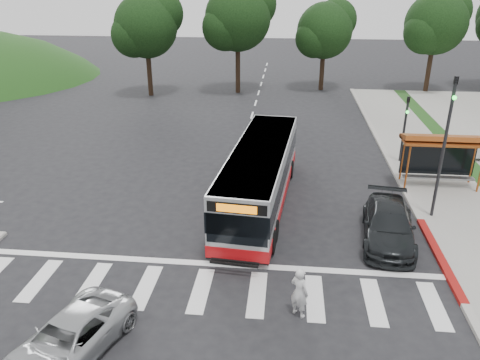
# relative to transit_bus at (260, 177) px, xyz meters

# --- Properties ---
(ground) EXTENTS (140.00, 140.00, 0.00)m
(ground) POSITION_rel_transit_bus_xyz_m (-1.63, -2.12, -1.45)
(ground) COLOR black
(ground) RESTS_ON ground
(sidewalk_east) EXTENTS (4.00, 40.00, 0.12)m
(sidewalk_east) POSITION_rel_transit_bus_xyz_m (9.37, 5.88, -1.39)
(sidewalk_east) COLOR gray
(sidewalk_east) RESTS_ON ground
(curb_east) EXTENTS (0.30, 40.00, 0.15)m
(curb_east) POSITION_rel_transit_bus_xyz_m (7.37, 5.88, -1.37)
(curb_east) COLOR #9E9991
(curb_east) RESTS_ON ground
(curb_east_red) EXTENTS (0.32, 6.00, 0.15)m
(curb_east_red) POSITION_rel_transit_bus_xyz_m (7.37, -4.12, -1.37)
(curb_east_red) COLOR maroon
(curb_east_red) RESTS_ON ground
(crosswalk_ladder) EXTENTS (18.00, 2.60, 0.01)m
(crosswalk_ladder) POSITION_rel_transit_bus_xyz_m (-1.63, -7.12, -1.44)
(crosswalk_ladder) COLOR silver
(crosswalk_ladder) RESTS_ON ground
(bus_shelter) EXTENTS (4.20, 1.60, 2.86)m
(bus_shelter) POSITION_rel_transit_bus_xyz_m (9.17, 2.99, 0.90)
(bus_shelter) COLOR #9F4A1A
(bus_shelter) RESTS_ON sidewalk_east
(traffic_signal_ne_tall) EXTENTS (0.18, 0.37, 6.50)m
(traffic_signal_ne_tall) POSITION_rel_transit_bus_xyz_m (7.97, -0.62, 2.43)
(traffic_signal_ne_tall) COLOR black
(traffic_signal_ne_tall) RESTS_ON ground
(traffic_signal_ne_short) EXTENTS (0.18, 0.37, 4.00)m
(traffic_signal_ne_short) POSITION_rel_transit_bus_xyz_m (7.97, 6.38, 1.03)
(traffic_signal_ne_short) COLOR black
(traffic_signal_ne_short) RESTS_ON ground
(tree_ne_a) EXTENTS (6.16, 5.74, 9.30)m
(tree_ne_a) POSITION_rel_transit_bus_xyz_m (14.45, 25.95, 4.94)
(tree_ne_a) COLOR black
(tree_ne_a) RESTS_ON parking_lot
(tree_north_a) EXTENTS (6.60, 6.15, 10.17)m
(tree_north_a) POSITION_rel_transit_bus_xyz_m (-3.54, 23.95, 5.47)
(tree_north_a) COLOR black
(tree_north_a) RESTS_ON ground
(tree_north_b) EXTENTS (5.72, 5.33, 8.43)m
(tree_north_b) POSITION_rel_transit_bus_xyz_m (4.45, 25.94, 4.21)
(tree_north_b) COLOR black
(tree_north_b) RESTS_ON ground
(tree_north_c) EXTENTS (6.16, 5.74, 9.30)m
(tree_north_c) POSITION_rel_transit_bus_xyz_m (-11.55, 21.95, 4.84)
(tree_north_c) COLOR black
(tree_north_c) RESTS_ON ground
(transit_bus) EXTENTS (3.44, 11.39, 2.90)m
(transit_bus) POSITION_rel_transit_bus_xyz_m (0.00, 0.00, 0.00)
(transit_bus) COLOR #B2B5B7
(transit_bus) RESTS_ON ground
(pedestrian) EXTENTS (0.78, 0.73, 1.78)m
(pedestrian) POSITION_rel_transit_bus_xyz_m (1.79, -8.06, -0.56)
(pedestrian) COLOR silver
(pedestrian) RESTS_ON ground
(dark_sedan) EXTENTS (2.66, 5.21, 1.45)m
(dark_sedan) POSITION_rel_transit_bus_xyz_m (5.56, -2.87, -0.72)
(dark_sedan) COLOR black
(dark_sedan) RESTS_ON ground
(silver_suv_south) EXTENTS (3.26, 4.82, 1.23)m
(silver_suv_south) POSITION_rel_transit_bus_xyz_m (-4.85, -10.56, -0.84)
(silver_suv_south) COLOR #AEB1B3
(silver_suv_south) RESTS_ON ground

